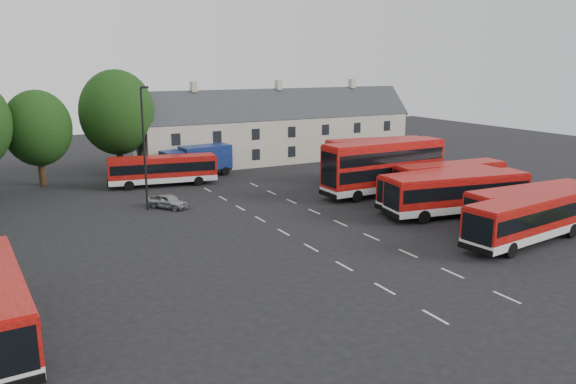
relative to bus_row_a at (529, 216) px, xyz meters
name	(u,v)px	position (x,y,z in m)	size (l,w,h in m)	color
ground	(297,240)	(-13.71, 8.10, -1.94)	(140.00, 140.00, 0.00)	black
lane_markings	(313,228)	(-11.21, 10.10, -1.94)	(5.15, 33.80, 0.01)	beige
terrace_houses	(279,130)	(0.29, 38.10, 1.92)	(35.70, 7.13, 10.06)	beige
bus_row_a	(529,216)	(0.00, 0.00, 0.00)	(11.67, 4.02, 3.23)	silver
bus_row_b	(531,204)	(3.08, 2.34, -0.06)	(11.19, 2.97, 3.14)	silver
bus_row_c	(458,191)	(0.87, 7.57, 0.11)	(12.37, 4.66, 3.42)	silver
bus_row_d	(440,186)	(1.25, 10.04, 0.01)	(11.49, 2.77, 3.24)	silver
bus_row_e	(450,176)	(5.29, 13.01, -0.07)	(11.19, 3.53, 3.11)	silver
bus_dd_south	(384,165)	(0.22, 16.43, 0.93)	(12.36, 3.07, 5.05)	silver
bus_dd_north	(377,157)	(3.66, 22.10, 0.58)	(11.06, 4.17, 4.43)	silver
bus_north	(163,168)	(-16.98, 30.05, -0.14)	(10.89, 4.19, 3.01)	silver
box_truck	(198,160)	(-12.34, 32.83, -0.06)	(7.89, 3.34, 3.35)	black
silver_car	(168,201)	(-19.13, 21.03, -1.32)	(1.48, 3.68, 1.25)	#A6A8AE
lamppost	(144,145)	(-20.84, 21.18, 3.56)	(0.72, 0.42, 10.32)	black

